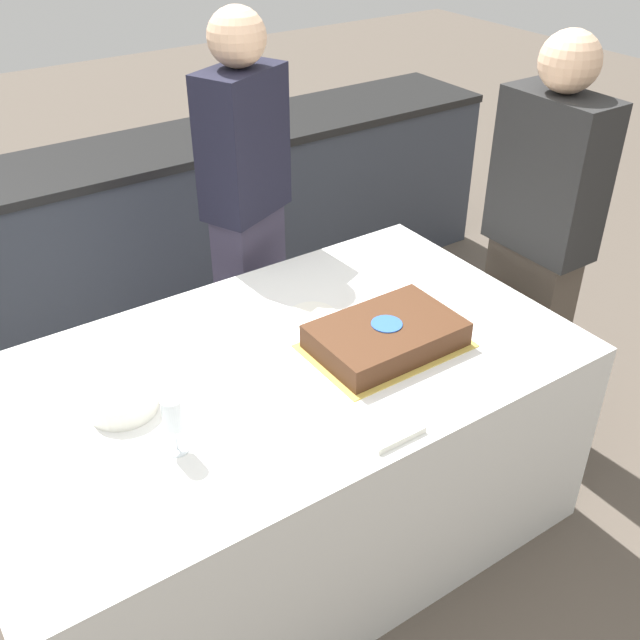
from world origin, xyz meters
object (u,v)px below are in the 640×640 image
at_px(person_cutting_cake, 247,216).
at_px(person_seated_right, 537,243).
at_px(plate_stack, 122,401).
at_px(wine_glass, 173,416).
at_px(cake, 386,336).

distance_m(person_cutting_cake, person_seated_right, 1.14).
relative_size(plate_stack, wine_glass, 1.15).
distance_m(cake, plate_stack, 0.84).
xyz_separation_m(cake, plate_stack, (-0.82, 0.18, -0.01)).
xyz_separation_m(wine_glass, person_seated_right, (1.60, 0.19, -0.04)).
bearing_deg(cake, wine_glass, -175.20).
height_order(wine_glass, person_seated_right, person_seated_right).
bearing_deg(cake, person_seated_right, 8.40).
xyz_separation_m(cake, person_seated_right, (0.83, 0.12, 0.04)).
bearing_deg(plate_stack, wine_glass, -76.93).
xyz_separation_m(plate_stack, person_seated_right, (1.66, -0.06, 0.05)).
distance_m(cake, person_cutting_cake, 0.90).
xyz_separation_m(cake, person_cutting_cake, (-0.00, 0.90, 0.07)).
bearing_deg(cake, person_cutting_cake, 90.00).
bearing_deg(person_seated_right, cake, -81.60).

